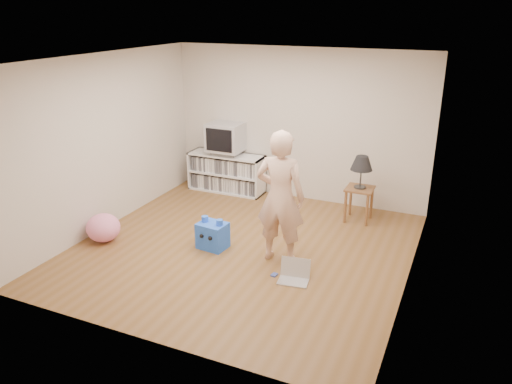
{
  "coord_description": "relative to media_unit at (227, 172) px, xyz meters",
  "views": [
    {
      "loc": [
        2.73,
        -5.69,
        3.22
      ],
      "look_at": [
        0.03,
        0.4,
        0.72
      ],
      "focal_mm": 35.0,
      "sensor_mm": 36.0,
      "label": 1
    }
  ],
  "objects": [
    {
      "name": "playing_cards",
      "position": [
        1.96,
        -2.55,
        -0.34
      ],
      "size": [
        0.08,
        0.1,
        0.02
      ],
      "primitive_type": "cube",
      "rotation": [
        0.0,
        0.0,
        -0.16
      ],
      "color": "#3F51A8",
      "rests_on": "ground"
    },
    {
      "name": "dvd_deck",
      "position": [
        0.0,
        -0.02,
        0.39
      ],
      "size": [
        0.45,
        0.35,
        0.07
      ],
      "primitive_type": "cube",
      "color": "gray",
      "rests_on": "media_unit"
    },
    {
      "name": "media_unit",
      "position": [
        0.0,
        0.0,
        0.0
      ],
      "size": [
        1.4,
        0.45,
        0.7
      ],
      "color": "white",
      "rests_on": "ground"
    },
    {
      "name": "ceiling",
      "position": [
        1.27,
        -2.04,
        2.25
      ],
      "size": [
        4.5,
        4.5,
        0.01
      ],
      "primitive_type": "cube",
      "color": "white",
      "rests_on": "walls"
    },
    {
      "name": "plush_pink",
      "position": [
        -0.68,
        -2.61,
        -0.14
      ],
      "size": [
        0.52,
        0.52,
        0.41
      ],
      "primitive_type": "ellipsoid",
      "rotation": [
        0.0,
        0.0,
        0.07
      ],
      "color": "pink",
      "rests_on": "ground"
    },
    {
      "name": "plush_blue",
      "position": [
        0.87,
        -2.17,
        -0.16
      ],
      "size": [
        0.42,
        0.37,
        0.45
      ],
      "rotation": [
        0.0,
        0.0,
        -0.11
      ],
      "color": "blue",
      "rests_on": "ground"
    },
    {
      "name": "crt_tv",
      "position": [
        0.0,
        -0.02,
        0.67
      ],
      "size": [
        0.6,
        0.53,
        0.5
      ],
      "color": "#B3B3B9",
      "rests_on": "dvd_deck"
    },
    {
      "name": "table_lamp",
      "position": [
        2.53,
        -0.39,
        0.59
      ],
      "size": [
        0.34,
        0.34,
        0.52
      ],
      "color": "#333333",
      "rests_on": "side_table"
    },
    {
      "name": "laptop",
      "position": [
        2.23,
        -2.53,
        -0.28
      ],
      "size": [
        0.41,
        0.35,
        0.26
      ],
      "rotation": [
        0.0,
        0.0,
        0.14
      ],
      "color": "silver",
      "rests_on": "ground"
    },
    {
      "name": "person",
      "position": [
        1.86,
        -2.11,
        0.54
      ],
      "size": [
        0.68,
        0.47,
        1.79
      ],
      "primitive_type": "imported",
      "rotation": [
        0.0,
        0.0,
        3.2
      ],
      "color": "beige",
      "rests_on": "ground"
    },
    {
      "name": "walls",
      "position": [
        1.27,
        -2.04,
        0.95
      ],
      "size": [
        4.52,
        4.52,
        2.6
      ],
      "color": "beige",
      "rests_on": "ground"
    },
    {
      "name": "ground",
      "position": [
        1.27,
        -2.04,
        -0.35
      ],
      "size": [
        4.5,
        4.5,
        0.0
      ],
      "primitive_type": "plane",
      "color": "brown",
      "rests_on": "ground"
    },
    {
      "name": "side_table",
      "position": [
        2.53,
        -0.39,
        0.07
      ],
      "size": [
        0.42,
        0.42,
        0.55
      ],
      "color": "brown",
      "rests_on": "ground"
    }
  ]
}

